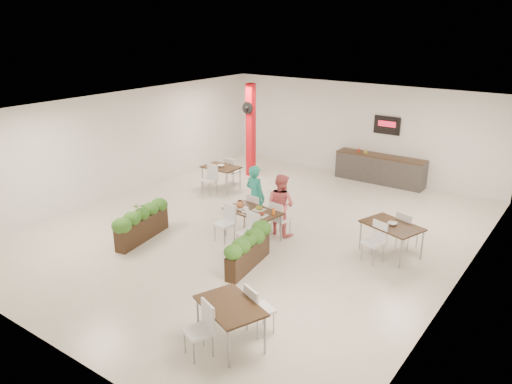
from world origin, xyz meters
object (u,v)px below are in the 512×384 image
red_column (251,129)px  side_table_b (392,229)px  planter_left (142,221)px  diner_woman (281,204)px  service_counter (380,168)px  diner_man (255,196)px  main_table (252,215)px  side_table_a (221,170)px  side_table_c (230,311)px  planter_right (248,247)px

red_column → side_table_b: (6.34, -3.13, -1.00)m
red_column → planter_left: (1.00, -5.93, -1.14)m
side_table_b → diner_woman: bearing=-151.5°
service_counter → red_column: bearing=-155.0°
diner_woman → diner_man: bearing=7.4°
diner_man → diner_woman: bearing=-172.6°
main_table → side_table_a: bearing=140.8°
red_column → diner_man: bearing=-52.3°
planter_left → side_table_c: (4.41, -2.03, 0.12)m
planter_left → planter_right: size_ratio=1.09×
side_table_b → side_table_c: size_ratio=1.01×
diner_man → main_table: bearing=128.3°
planter_left → side_table_b: (5.33, 2.80, 0.13)m
main_table → planter_left: size_ratio=0.95×
side_table_a → diner_man: bearing=-34.2°
red_column → planter_right: size_ratio=1.87×
service_counter → side_table_c: 9.93m
red_column → side_table_c: size_ratio=1.93×
red_column → planter_right: (4.02, -5.58, -1.16)m
planter_left → side_table_b: size_ratio=1.12×
side_table_b → side_table_c: bearing=-82.4°
planter_left → side_table_b: 6.03m
diner_woman → side_table_a: bearing=-20.6°
diner_man → planter_right: bearing=129.4°
diner_woman → side_table_b: bearing=-162.4°
diner_man → planter_right: diner_man is taller
planter_left → side_table_b: bearing=27.7°
service_counter → main_table: 6.19m
diner_woman → planter_left: (-2.60, -2.31, -0.29)m
planter_left → service_counter: bearing=69.0°
planter_right → side_table_a: size_ratio=1.06×
diner_man → side_table_a: (-2.69, 1.86, -0.22)m
red_column → service_counter: 4.56m
planter_left → diner_man: bearing=52.2°
main_table → planter_right: bearing=-57.5°
side_table_b → side_table_a: bearing=-174.0°
red_column → side_table_c: (5.42, -7.97, -1.02)m
planter_right → side_table_b: side_table_b is taller
red_column → service_counter: bearing=25.0°
red_column → side_table_c: 9.69m
side_table_a → side_table_b: bearing=-11.9°
planter_right → red_column: bearing=125.8°
diner_woman → side_table_a: diner_woman is taller
service_counter → planter_right: bearing=-89.8°
red_column → side_table_a: size_ratio=1.97×
planter_left → planter_right: 3.04m
service_counter → side_table_a: 5.32m
service_counter → diner_woman: (-0.40, -5.48, 0.30)m
main_table → red_column: bearing=126.7°
main_table → side_table_c: (2.23, -3.69, -0.01)m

